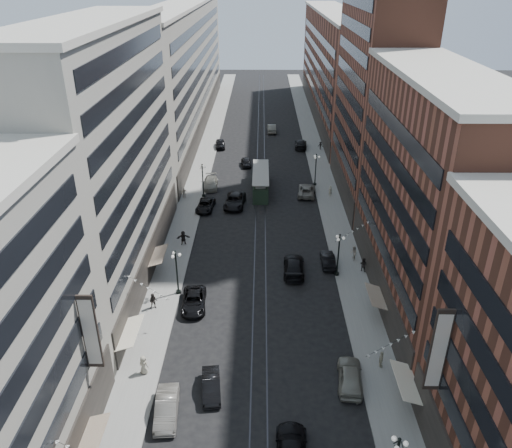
{
  "coord_description": "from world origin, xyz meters",
  "views": [
    {
      "loc": [
        0.1,
        -18.57,
        32.78
      ],
      "look_at": [
        -0.52,
        35.75,
        5.0
      ],
      "focal_mm": 35.0,
      "sensor_mm": 36.0,
      "label": 1
    }
  ],
  "objects_px": {
    "car_12": "(301,144)",
    "pedestrian_9": "(320,146)",
    "car_10": "(328,260)",
    "lamppost_se_far": "(338,253)",
    "car_14": "(272,128)",
    "car_13": "(246,163)",
    "pedestrian_6": "(184,193)",
    "streetcar": "(261,182)",
    "lamppost_sw_mid": "(203,179)",
    "car_2": "(194,301)",
    "car_extra_0": "(294,266)",
    "car_extra_1": "(235,201)",
    "pedestrian_1": "(144,365)",
    "car_7": "(205,205)",
    "pedestrian_7": "(363,264)",
    "car_8": "(211,183)",
    "lamppost_se_mid": "(316,168)",
    "pedestrian_8": "(330,191)",
    "pedestrian_extra_0": "(354,253)",
    "car_1": "(166,408)",
    "pedestrian_4": "(381,359)",
    "car_9": "(220,144)",
    "lamppost_sw_far": "(177,271)",
    "pedestrian_5": "(183,238)",
    "car_5": "(211,386)",
    "car_4": "(350,376)"
  },
  "relations": [
    {
      "from": "car_2",
      "to": "car_14",
      "type": "height_order",
      "value": "car_14"
    },
    {
      "from": "pedestrian_5",
      "to": "pedestrian_8",
      "type": "height_order",
      "value": "pedestrian_5"
    },
    {
      "from": "car_10",
      "to": "pedestrian_extra_0",
      "type": "height_order",
      "value": "pedestrian_extra_0"
    },
    {
      "from": "pedestrian_6",
      "to": "lamppost_sw_far",
      "type": "bearing_deg",
      "value": 81.84
    },
    {
      "from": "car_5",
      "to": "lamppost_se_far",
      "type": "bearing_deg",
      "value": 47.69
    },
    {
      "from": "lamppost_se_far",
      "to": "car_14",
      "type": "height_order",
      "value": "lamppost_se_far"
    },
    {
      "from": "car_1",
      "to": "pedestrian_1",
      "type": "bearing_deg",
      "value": 116.66
    },
    {
      "from": "lamppost_se_far",
      "to": "car_1",
      "type": "relative_size",
      "value": 1.1
    },
    {
      "from": "car_9",
      "to": "pedestrian_8",
      "type": "height_order",
      "value": "pedestrian_8"
    },
    {
      "from": "streetcar",
      "to": "pedestrian_8",
      "type": "xyz_separation_m",
      "value": [
        11.18,
        -2.67,
        -0.45
      ]
    },
    {
      "from": "car_1",
      "to": "car_9",
      "type": "bearing_deg",
      "value": 86.08
    },
    {
      "from": "car_14",
      "to": "pedestrian_9",
      "type": "distance_m",
      "value": 15.79
    },
    {
      "from": "pedestrian_6",
      "to": "car_12",
      "type": "bearing_deg",
      "value": -142.88
    },
    {
      "from": "car_10",
      "to": "pedestrian_6",
      "type": "relative_size",
      "value": 2.55
    },
    {
      "from": "lamppost_se_mid",
      "to": "car_2",
      "type": "distance_m",
      "value": 38.15
    },
    {
      "from": "pedestrian_6",
      "to": "pedestrian_1",
      "type": "bearing_deg",
      "value": 77.98
    },
    {
      "from": "car_1",
      "to": "pedestrian_9",
      "type": "relative_size",
      "value": 3.1
    },
    {
      "from": "car_2",
      "to": "car_extra_0",
      "type": "relative_size",
      "value": 0.9
    },
    {
      "from": "car_8",
      "to": "car_14",
      "type": "distance_m",
      "value": 33.9
    },
    {
      "from": "car_13",
      "to": "pedestrian_9",
      "type": "distance_m",
      "value": 17.56
    },
    {
      "from": "streetcar",
      "to": "lamppost_sw_mid",
      "type": "bearing_deg",
      "value": -162.6
    },
    {
      "from": "pedestrian_8",
      "to": "pedestrian_9",
      "type": "bearing_deg",
      "value": -116.36
    },
    {
      "from": "pedestrian_9",
      "to": "car_12",
      "type": "bearing_deg",
      "value": 157.39
    },
    {
      "from": "car_14",
      "to": "pedestrian_6",
      "type": "relative_size",
      "value": 3.08
    },
    {
      "from": "pedestrian_extra_0",
      "to": "car_5",
      "type": "bearing_deg",
      "value": -34.28
    },
    {
      "from": "car_12",
      "to": "pedestrian_9",
      "type": "xyz_separation_m",
      "value": [
        3.88,
        -1.38,
        0.11
      ]
    },
    {
      "from": "car_10",
      "to": "pedestrian_1",
      "type": "bearing_deg",
      "value": 45.33
    },
    {
      "from": "car_12",
      "to": "car_14",
      "type": "height_order",
      "value": "car_14"
    },
    {
      "from": "lamppost_se_mid",
      "to": "pedestrian_8",
      "type": "distance_m",
      "value": 5.57
    },
    {
      "from": "pedestrian_4",
      "to": "car_7",
      "type": "xyz_separation_m",
      "value": [
        -19.56,
        33.79,
        -0.27
      ]
    },
    {
      "from": "car_8",
      "to": "car_10",
      "type": "height_order",
      "value": "car_8"
    },
    {
      "from": "lamppost_se_far",
      "to": "car_7",
      "type": "relative_size",
      "value": 1.06
    },
    {
      "from": "pedestrian_8",
      "to": "car_extra_1",
      "type": "height_order",
      "value": "pedestrian_8"
    },
    {
      "from": "pedestrian_4",
      "to": "car_8",
      "type": "xyz_separation_m",
      "value": [
        -19.56,
        42.59,
        -0.19
      ]
    },
    {
      "from": "lamppost_sw_mid",
      "to": "car_5",
      "type": "bearing_deg",
      "value": -83.07
    },
    {
      "from": "pedestrian_8",
      "to": "pedestrian_extra_0",
      "type": "relative_size",
      "value": 0.98
    },
    {
      "from": "lamppost_sw_far",
      "to": "pedestrian_6",
      "type": "height_order",
      "value": "lamppost_sw_far"
    },
    {
      "from": "car_10",
      "to": "car_extra_1",
      "type": "distance_m",
      "value": 21.15
    },
    {
      "from": "pedestrian_6",
      "to": "car_7",
      "type": "bearing_deg",
      "value": 118.79
    },
    {
      "from": "car_1",
      "to": "pedestrian_extra_0",
      "type": "bearing_deg",
      "value": 47.46
    },
    {
      "from": "car_9",
      "to": "pedestrian_6",
      "type": "distance_m",
      "value": 25.99
    },
    {
      "from": "car_10",
      "to": "lamppost_se_far",
      "type": "bearing_deg",
      "value": 107.79
    },
    {
      "from": "car_10",
      "to": "pedestrian_6",
      "type": "xyz_separation_m",
      "value": [
        -20.58,
        19.81,
        0.29
      ]
    },
    {
      "from": "lamppost_sw_mid",
      "to": "car_13",
      "type": "xyz_separation_m",
      "value": [
        6.45,
        14.34,
        -2.4
      ]
    },
    {
      "from": "pedestrian_9",
      "to": "car_13",
      "type": "bearing_deg",
      "value": -150.62
    },
    {
      "from": "pedestrian_4",
      "to": "car_10",
      "type": "height_order",
      "value": "pedestrian_4"
    },
    {
      "from": "car_4",
      "to": "pedestrian_extra_0",
      "type": "relative_size",
      "value": 2.77
    },
    {
      "from": "car_5",
      "to": "car_8",
      "type": "bearing_deg",
      "value": 88.57
    },
    {
      "from": "car_5",
      "to": "lamppost_sw_mid",
      "type": "bearing_deg",
      "value": 90.18
    },
    {
      "from": "car_7",
      "to": "pedestrian_7",
      "type": "height_order",
      "value": "pedestrian_7"
    }
  ]
}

